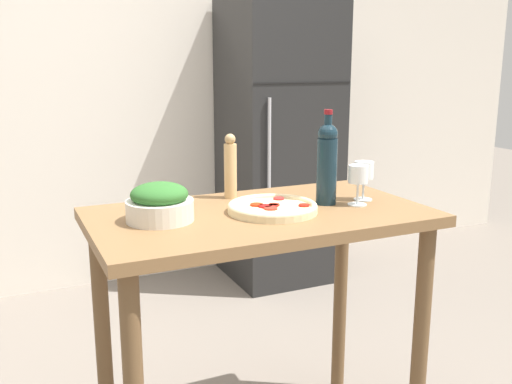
{
  "coord_description": "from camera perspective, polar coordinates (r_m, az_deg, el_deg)",
  "views": [
    {
      "loc": [
        -0.77,
        -1.67,
        1.42
      ],
      "look_at": [
        0.0,
        0.03,
        1.0
      ],
      "focal_mm": 40.0,
      "sensor_mm": 36.0,
      "label": 1
    }
  ],
  "objects": [
    {
      "name": "prep_counter",
      "position": [
        1.95,
        0.39,
        -6.47
      ],
      "size": [
        1.12,
        0.63,
        0.94
      ],
      "color": "brown",
      "rests_on": "ground_plane"
    },
    {
      "name": "salad_bowl",
      "position": [
        1.8,
        -9.61,
        -1.12
      ],
      "size": [
        0.21,
        0.21,
        0.12
      ],
      "color": "silver",
      "rests_on": "prep_counter"
    },
    {
      "name": "refrigerator",
      "position": [
        3.75,
        2.28,
        4.93
      ],
      "size": [
        0.66,
        0.67,
        1.82
      ],
      "color": "black",
      "rests_on": "ground_plane"
    },
    {
      "name": "wall_back",
      "position": [
        3.76,
        -12.89,
        10.69
      ],
      "size": [
        6.4,
        0.08,
        2.6
      ],
      "color": "silver",
      "rests_on": "ground_plane"
    },
    {
      "name": "homemade_pizza",
      "position": [
        1.89,
        1.67,
        -1.56
      ],
      "size": [
        0.3,
        0.3,
        0.03
      ],
      "color": "beige",
      "rests_on": "prep_counter"
    },
    {
      "name": "wine_glass_near",
      "position": [
        1.99,
        10.19,
        1.53
      ],
      "size": [
        0.07,
        0.07,
        0.14
      ],
      "color": "silver",
      "rests_on": "prep_counter"
    },
    {
      "name": "pepper_mill",
      "position": [
        2.07,
        -2.58,
        2.49
      ],
      "size": [
        0.05,
        0.05,
        0.24
      ],
      "color": "tan",
      "rests_on": "prep_counter"
    },
    {
      "name": "wine_glass_far",
      "position": [
        2.07,
        10.75,
        1.98
      ],
      "size": [
        0.07,
        0.07,
        0.14
      ],
      "color": "silver",
      "rests_on": "prep_counter"
    },
    {
      "name": "wine_bottle",
      "position": [
        1.99,
        7.1,
        3.05
      ],
      "size": [
        0.07,
        0.07,
        0.33
      ],
      "color": "#142833",
      "rests_on": "prep_counter"
    }
  ]
}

